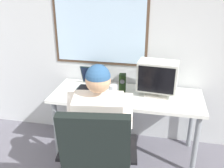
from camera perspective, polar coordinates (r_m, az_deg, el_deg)
wall_rear at (r=2.84m, az=3.59°, el=11.73°), size 5.62×0.08×2.60m
desk at (r=2.72m, az=3.24°, el=-3.96°), size 1.58×0.60×0.71m
office_chair at (r=2.05m, az=-3.38°, el=-15.84°), size 0.66×0.61×1.03m
person_seated at (r=2.23m, az=-2.46°, el=-9.55°), size 0.57×0.85×1.28m
crt_monitor at (r=2.63m, az=10.17°, el=1.66°), size 0.42×0.27×0.37m
laptop at (r=2.82m, az=-4.49°, el=0.21°), size 0.32×0.34×0.23m
wine_glass at (r=2.58m, az=0.29°, el=-1.09°), size 0.09×0.09×0.14m
desk_speaker at (r=2.74m, az=2.37°, el=0.32°), size 0.08×0.09×0.19m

